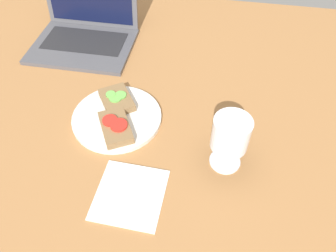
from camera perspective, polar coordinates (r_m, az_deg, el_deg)
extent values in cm
cube|color=#9E6B3D|center=(86.16, -5.25, -0.51)|extent=(140.00, 140.00, 3.00)
cylinder|color=silver|center=(86.63, -8.87, 1.46)|extent=(23.29, 23.29, 1.28)
cube|color=brown|center=(88.90, -8.92, 4.49)|extent=(11.78, 12.54, 2.00)
cylinder|color=#6BB74C|center=(88.92, -9.94, 5.44)|extent=(2.65, 2.65, 0.49)
cylinder|color=#6BB74C|center=(88.39, -8.27, 5.35)|extent=(3.14, 3.14, 0.39)
cylinder|color=#6BB74C|center=(87.87, -9.16, 4.89)|extent=(3.51, 3.51, 0.40)
cube|color=brown|center=(82.12, -9.10, -0.24)|extent=(11.30, 13.10, 2.07)
cylinder|color=red|center=(82.09, -10.10, 0.97)|extent=(3.78, 3.78, 0.62)
cylinder|color=red|center=(80.65, -8.57, 0.16)|extent=(4.26, 4.26, 0.66)
cylinder|color=white|center=(78.51, 9.85, -6.05)|extent=(7.26, 7.26, 0.40)
cylinder|color=white|center=(75.97, 10.16, -4.65)|extent=(0.86, 0.86, 5.97)
cylinder|color=white|center=(70.67, 10.90, -1.32)|extent=(8.26, 8.26, 7.75)
cylinder|color=white|center=(71.51, 10.77, -1.89)|extent=(7.60, 7.60, 5.52)
cube|color=#4C4C51|center=(113.09, -14.63, 13.27)|extent=(32.00, 23.68, 1.28)
cube|color=#232326|center=(114.28, -14.33, 14.19)|extent=(26.24, 13.03, 0.16)
cube|color=white|center=(73.10, -6.63, -11.74)|extent=(15.10, 15.64, 0.40)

